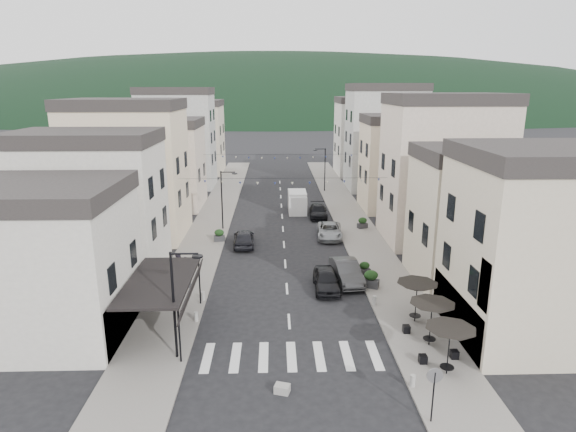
% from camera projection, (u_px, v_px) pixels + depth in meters
% --- Properties ---
extents(ground, '(700.00, 700.00, 0.00)m').
position_uv_depth(ground, '(293.00, 378.00, 23.89)').
color(ground, black).
rests_on(ground, ground).
extents(sidewalk_left, '(4.00, 76.00, 0.12)m').
position_uv_depth(sidewalk_left, '(216.00, 214.00, 54.56)').
color(sidewalk_left, slate).
rests_on(sidewalk_left, ground).
extents(sidewalk_right, '(4.00, 76.00, 0.12)m').
position_uv_depth(sidewalk_right, '(347.00, 213.00, 54.98)').
color(sidewalk_right, slate).
rests_on(sidewalk_right, ground).
extents(hill_backdrop, '(640.00, 360.00, 70.00)m').
position_uv_depth(hill_backdrop, '(275.00, 109.00, 313.50)').
color(hill_backdrop, black).
rests_on(hill_backdrop, ground).
extents(boutique_building, '(12.00, 8.00, 8.00)m').
position_uv_depth(boutique_building, '(17.00, 269.00, 27.24)').
color(boutique_building, beige).
rests_on(boutique_building, ground).
extents(bistro_building, '(10.00, 8.00, 10.00)m').
position_uv_depth(bistro_building, '(549.00, 253.00, 26.87)').
color(bistro_building, beige).
rests_on(bistro_building, ground).
extents(boutique_awning, '(3.77, 7.50, 3.28)m').
position_uv_depth(boutique_awning, '(164.00, 282.00, 27.71)').
color(boutique_awning, black).
rests_on(boutique_awning, ground).
extents(buildings_row_left, '(10.20, 54.16, 14.00)m').
position_uv_depth(buildings_row_left, '(162.00, 154.00, 58.34)').
color(buildings_row_left, beige).
rests_on(buildings_row_left, ground).
extents(buildings_row_right, '(10.20, 54.16, 14.50)m').
position_uv_depth(buildings_row_right, '(401.00, 153.00, 57.99)').
color(buildings_row_right, beige).
rests_on(buildings_row_right, ground).
extents(cafe_terrace, '(2.50, 8.10, 2.53)m').
position_uv_depth(cafe_terrace, '(432.00, 308.00, 26.20)').
color(cafe_terrace, black).
rests_on(cafe_terrace, ground).
extents(streetlamp_left_near, '(1.70, 0.56, 6.00)m').
position_uv_depth(streetlamp_left_near, '(179.00, 294.00, 24.70)').
color(streetlamp_left_near, black).
rests_on(streetlamp_left_near, ground).
extents(streetlamp_left_far, '(1.70, 0.56, 6.00)m').
position_uv_depth(streetlamp_left_far, '(224.00, 194.00, 47.87)').
color(streetlamp_left_far, black).
rests_on(streetlamp_left_far, ground).
extents(streetlamp_right_far, '(1.70, 0.56, 6.00)m').
position_uv_depth(streetlamp_right_far, '(323.00, 165.00, 65.57)').
color(streetlamp_right_far, black).
rests_on(streetlamp_right_far, ground).
extents(traffic_sign, '(0.70, 0.07, 2.70)m').
position_uv_depth(traffic_sign, '(434.00, 384.00, 20.18)').
color(traffic_sign, black).
rests_on(traffic_sign, ground).
extents(bollards, '(11.66, 10.26, 0.60)m').
position_uv_depth(bollards, '(289.00, 319.00, 29.09)').
color(bollards, gray).
rests_on(bollards, ground).
extents(bunting_near, '(19.00, 0.28, 0.62)m').
position_uv_depth(bunting_near, '(284.00, 182.00, 43.66)').
color(bunting_near, black).
rests_on(bunting_near, ground).
extents(bunting_far, '(19.00, 0.28, 0.62)m').
position_uv_depth(bunting_far, '(281.00, 157.00, 59.11)').
color(bunting_far, black).
rests_on(bunting_far, ground).
extents(parked_car_a, '(1.78, 4.36, 1.48)m').
position_uv_depth(parked_car_a, '(326.00, 280.00, 34.16)').
color(parked_car_a, black).
rests_on(parked_car_a, ground).
extents(parked_car_b, '(2.16, 5.01, 1.60)m').
position_uv_depth(parked_car_b, '(347.00, 272.00, 35.52)').
color(parked_car_b, '#353538').
rests_on(parked_car_b, ground).
extents(parked_car_c, '(2.63, 5.13, 1.38)m').
position_uv_depth(parked_car_c, '(330.00, 231.00, 46.02)').
color(parked_car_c, gray).
rests_on(parked_car_c, ground).
extents(parked_car_d, '(2.13, 4.77, 1.36)m').
position_uv_depth(parked_car_d, '(318.00, 211.00, 53.26)').
color(parked_car_d, black).
rests_on(parked_car_d, ground).
extents(parked_car_e, '(2.04, 4.61, 1.54)m').
position_uv_depth(parked_car_e, '(244.00, 238.00, 43.57)').
color(parked_car_e, black).
rests_on(parked_car_e, ground).
extents(delivery_van, '(2.05, 5.15, 2.47)m').
position_uv_depth(delivery_van, '(297.00, 201.00, 55.79)').
color(delivery_van, silver).
rests_on(delivery_van, ground).
extents(pedestrian_a, '(0.65, 0.47, 1.68)m').
position_uv_depth(pedestrian_a, '(186.00, 268.00, 35.83)').
color(pedestrian_a, black).
rests_on(pedestrian_a, sidewalk_left).
extents(pedestrian_b, '(1.17, 1.08, 1.95)m').
position_uv_depth(pedestrian_b, '(179.00, 267.00, 35.70)').
color(pedestrian_b, '#26212C').
rests_on(pedestrian_b, sidewalk_left).
extents(concrete_block_c, '(0.82, 0.69, 0.40)m').
position_uv_depth(concrete_block_c, '(282.00, 389.00, 22.72)').
color(concrete_block_c, gray).
rests_on(concrete_block_c, ground).
extents(planter_la, '(1.05, 0.85, 1.04)m').
position_uv_depth(planter_la, '(184.00, 281.00, 34.29)').
color(planter_la, '#303033').
rests_on(planter_la, sidewalk_left).
extents(planter_lb, '(1.09, 0.72, 1.13)m').
position_uv_depth(planter_lb, '(219.00, 235.00, 44.68)').
color(planter_lb, '#303032').
rests_on(planter_lb, sidewalk_left).
extents(planter_ra, '(1.30, 1.03, 1.28)m').
position_uv_depth(planter_ra, '(371.00, 279.00, 34.32)').
color(planter_ra, '#2A2A2C').
rests_on(planter_ra, sidewalk_right).
extents(planter_rb, '(0.98, 0.68, 1.00)m').
position_uv_depth(planter_rb, '(364.00, 268.00, 36.76)').
color(planter_rb, '#2C2C2E').
rests_on(planter_rb, sidewalk_right).
extents(planter_rc, '(1.12, 0.86, 1.11)m').
position_uv_depth(planter_rc, '(362.00, 223.00, 48.81)').
color(planter_rc, '#2A292C').
rests_on(planter_rc, sidewalk_right).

